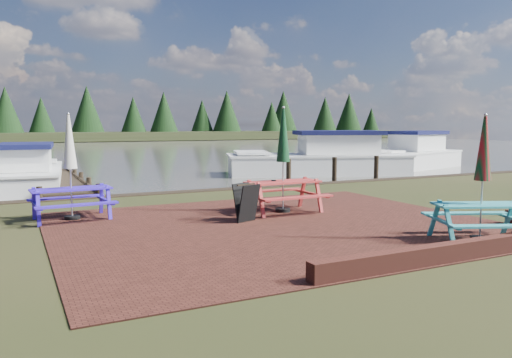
{
  "coord_description": "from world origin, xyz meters",
  "views": [
    {
      "loc": [
        -4.97,
        -8.02,
        2.11
      ],
      "look_at": [
        -0.45,
        1.13,
        1.0
      ],
      "focal_mm": 35.0,
      "sensor_mm": 36.0,
      "label": 1
    }
  ],
  "objects": [
    {
      "name": "ground",
      "position": [
        0.0,
        0.0,
        0.0
      ],
      "size": [
        120.0,
        120.0,
        0.0
      ],
      "primitive_type": "plane",
      "color": "black",
      "rests_on": "ground"
    },
    {
      "name": "paving",
      "position": [
        0.0,
        1.0,
        0.01
      ],
      "size": [
        9.0,
        7.5,
        0.02
      ],
      "primitive_type": "cube",
      "color": "#361711",
      "rests_on": "ground"
    },
    {
      "name": "brick_wall",
      "position": [
        2.15,
        -2.42,
        0.15
      ],
      "size": [
        6.21,
        1.79,
        0.3
      ],
      "color": "#4C1E16",
      "rests_on": "ground"
    },
    {
      "name": "water",
      "position": [
        0.0,
        37.0,
        0.0
      ],
      "size": [
        120.0,
        60.0,
        0.02
      ],
      "primitive_type": "cube",
      "color": "#434139",
      "rests_on": "ground"
    },
    {
      "name": "far_treeline",
      "position": [
        0.0,
        66.0,
        3.28
      ],
      "size": [
        120.0,
        10.0,
        8.1
      ],
      "color": "black",
      "rests_on": "ground"
    },
    {
      "name": "picnic_table_teal",
      "position": [
        2.6,
        -1.86,
        0.8
      ],
      "size": [
        2.09,
        1.99,
        2.28
      ],
      "rotation": [
        0.0,
        0.0,
        -0.41
      ],
      "color": "teal",
      "rests_on": "ground"
    },
    {
      "name": "picnic_table_red",
      "position": [
        0.88,
        2.37,
        0.88
      ],
      "size": [
        1.83,
        1.63,
        2.52
      ],
      "rotation": [
        0.0,
        0.0,
        0.01
      ],
      "color": "#AD2E2C",
      "rests_on": "ground"
    },
    {
      "name": "picnic_table_blue",
      "position": [
        -3.8,
        3.63,
        0.82
      ],
      "size": [
        1.8,
        1.63,
        2.35
      ],
      "rotation": [
        0.0,
        0.0,
        0.08
      ],
      "color": "#331AC3",
      "rests_on": "ground"
    },
    {
      "name": "chalkboard",
      "position": [
        -0.42,
        1.68,
        0.43
      ],
      "size": [
        0.55,
        0.65,
        0.83
      ],
      "rotation": [
        0.0,
        0.0,
        0.35
      ],
      "color": "black",
      "rests_on": "ground"
    },
    {
      "name": "jetty",
      "position": [
        -3.5,
        11.28,
        0.11
      ],
      "size": [
        1.76,
        9.08,
        1.0
      ],
      "color": "black",
      "rests_on": "ground"
    },
    {
      "name": "boat_jetty",
      "position": [
        -4.45,
        11.19,
        0.35
      ],
      "size": [
        2.79,
        6.53,
        1.84
      ],
      "rotation": [
        0.0,
        0.0,
        -0.1
      ],
      "color": "white",
      "rests_on": "ground"
    },
    {
      "name": "boat_near",
      "position": [
        7.95,
        11.31,
        0.47
      ],
      "size": [
        8.76,
        5.48,
        2.24
      ],
      "rotation": [
        0.0,
        0.0,
        1.23
      ],
      "color": "white",
      "rests_on": "ground"
    },
    {
      "name": "boat_far",
      "position": [
        13.89,
        11.88,
        0.45
      ],
      "size": [
        7.41,
        4.3,
        2.18
      ],
      "rotation": [
        0.0,
        0.0,
        1.85
      ],
      "color": "white",
      "rests_on": "ground"
    }
  ]
}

